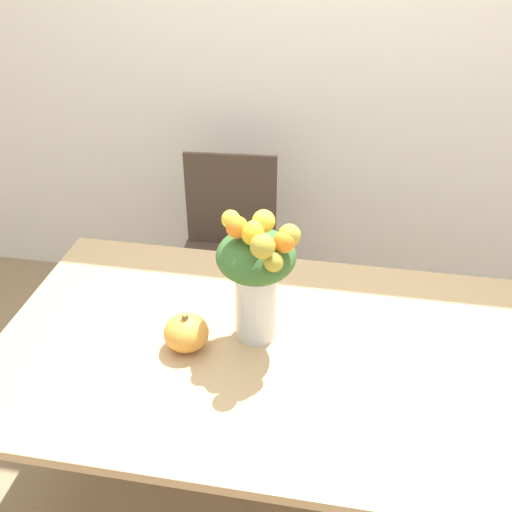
# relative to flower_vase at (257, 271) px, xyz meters

# --- Properties ---
(ground_plane) EXTENTS (12.00, 12.00, 0.00)m
(ground_plane) POSITION_rel_flower_vase_xyz_m (0.05, -0.05, -0.95)
(ground_plane) COLOR #8E7556
(wall_back) EXTENTS (8.00, 0.06, 2.70)m
(wall_back) POSITION_rel_flower_vase_xyz_m (0.05, 1.27, 0.40)
(wall_back) COLOR white
(wall_back) RESTS_ON ground_plane
(dining_table) EXTENTS (1.60, 0.95, 0.72)m
(dining_table) POSITION_rel_flower_vase_xyz_m (0.05, -0.05, -0.31)
(dining_table) COLOR tan
(dining_table) RESTS_ON ground_plane
(flower_vase) EXTENTS (0.24, 0.24, 0.42)m
(flower_vase) POSITION_rel_flower_vase_xyz_m (0.00, 0.00, 0.00)
(flower_vase) COLOR silver
(flower_vase) RESTS_ON dining_table
(pumpkin) EXTENTS (0.13, 0.13, 0.12)m
(pumpkin) POSITION_rel_flower_vase_xyz_m (-0.19, -0.09, -0.18)
(pumpkin) COLOR gold
(pumpkin) RESTS_ON dining_table
(dining_chair_near_window) EXTENTS (0.45, 0.45, 0.88)m
(dining_chair_near_window) POSITION_rel_flower_vase_xyz_m (-0.27, 0.80, -0.49)
(dining_chair_near_window) COLOR #47382D
(dining_chair_near_window) RESTS_ON ground_plane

